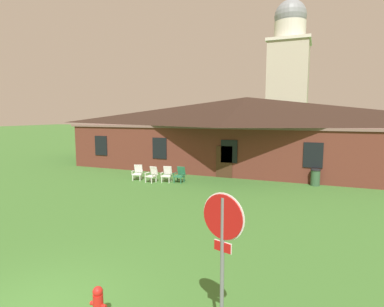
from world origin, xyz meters
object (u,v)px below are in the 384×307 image
stop_sign (223,241)px  fire_hydrant (98,306)px  lawn_chair_by_porch (138,172)px  trash_bin (315,177)px  lawn_chair_near_door (152,174)px  lawn_chair_middle (180,174)px  lawn_chair_left_end (167,174)px

stop_sign → fire_hydrant: size_ratio=3.62×
lawn_chair_by_porch → trash_bin: 10.79m
lawn_chair_near_door → trash_bin: 9.71m
lawn_chair_near_door → fire_hydrant: size_ratio=1.21×
lawn_chair_near_door → lawn_chair_middle: bearing=20.2°
lawn_chair_left_end → trash_bin: size_ratio=0.98×
lawn_chair_near_door → lawn_chair_left_end: bearing=28.1°
lawn_chair_middle → fire_hydrant: bearing=-72.9°
stop_sign → lawn_chair_by_porch: size_ratio=2.98×
stop_sign → lawn_chair_near_door: bearing=124.2°
stop_sign → lawn_chair_middle: stop_sign is taller
stop_sign → fire_hydrant: stop_sign is taller
lawn_chair_left_end → trash_bin: bearing=15.1°
trash_bin → lawn_chair_middle: bearing=-164.5°
lawn_chair_near_door → lawn_chair_left_end: 0.91m
lawn_chair_by_porch → lawn_chair_left_end: same height
lawn_chair_near_door → fire_hydrant: bearing=-65.3°
lawn_chair_by_porch → fire_hydrant: (6.64, -12.13, -0.12)m
lawn_chair_left_end → fire_hydrant: (4.66, -12.30, -0.12)m
lawn_chair_by_porch → lawn_chair_near_door: same height
lawn_chair_near_door → lawn_chair_middle: same height
lawn_chair_middle → trash_bin: bearing=15.5°
stop_sign → lawn_chair_middle: (-6.30, 12.27, -1.53)m
lawn_chair_by_porch → trash_bin: (10.50, 2.47, -0.00)m
stop_sign → lawn_chair_left_end: size_ratio=2.98×
lawn_chair_by_porch → trash_bin: bearing=13.2°
lawn_chair_left_end → lawn_chair_middle: (0.81, 0.17, 0.00)m
lawn_chair_by_porch → stop_sign: bearing=-52.7°
lawn_chair_by_porch → fire_hydrant: size_ratio=1.21×
stop_sign → lawn_chair_by_porch: bearing=127.3°
lawn_chair_near_door → fire_hydrant: lawn_chair_near_door is taller
lawn_chair_near_door → trash_bin: trash_bin is taller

